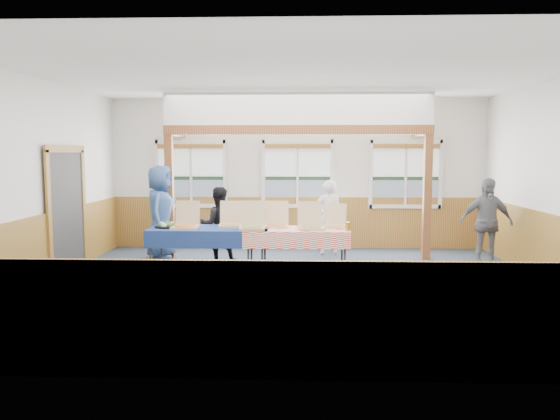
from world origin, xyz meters
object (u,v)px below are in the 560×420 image
(woman_white, at_px, (328,218))
(table_left, at_px, (210,231))
(table_right, at_px, (297,232))
(woman_black, at_px, (218,225))
(person_grey, at_px, (486,222))

(woman_white, bearing_deg, table_left, 28.19)
(table_right, height_order, woman_black, woman_black)
(table_right, relative_size, person_grey, 1.21)
(woman_white, bearing_deg, table_right, 60.70)
(table_right, relative_size, woman_black, 1.37)
(woman_black, bearing_deg, person_grey, 166.02)
(woman_white, height_order, person_grey, person_grey)
(woman_white, relative_size, woman_black, 1.06)
(table_left, height_order, table_right, same)
(woman_white, bearing_deg, woman_black, 14.17)
(table_left, xyz_separation_m, woman_black, (0.05, 0.72, 0.01))
(table_left, distance_m, person_grey, 4.96)
(table_right, bearing_deg, woman_white, 86.59)
(table_left, relative_size, woman_black, 1.46)
(person_grey, bearing_deg, table_left, -174.16)
(person_grey, bearing_deg, woman_black, 177.46)
(woman_white, bearing_deg, person_grey, 150.59)
(table_left, height_order, woman_black, woman_black)
(woman_white, xyz_separation_m, person_grey, (2.78, -1.07, 0.05))
(table_right, relative_size, woman_white, 1.29)
(table_left, relative_size, person_grey, 1.29)
(table_right, xyz_separation_m, woman_black, (-1.47, 0.78, 0.01))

